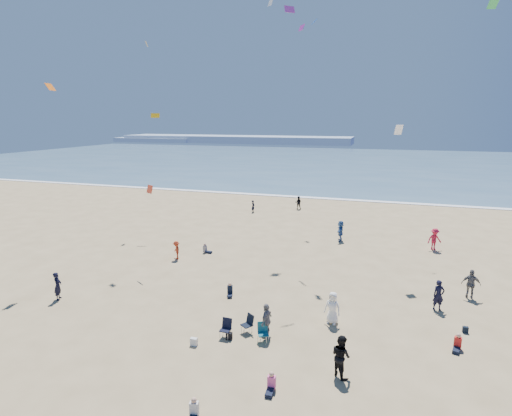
% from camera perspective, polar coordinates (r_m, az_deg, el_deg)
% --- Properties ---
extents(ground, '(220.00, 220.00, 0.00)m').
position_cam_1_polar(ground, '(17.82, -15.77, -26.73)').
color(ground, tan).
rests_on(ground, ground).
extents(ocean, '(220.00, 100.00, 0.06)m').
position_cam_1_polar(ocean, '(107.16, 13.25, 6.33)').
color(ocean, '#476B84').
rests_on(ocean, ground).
extents(surf_line, '(220.00, 1.20, 0.08)m').
position_cam_1_polar(surf_line, '(57.93, 9.22, 1.39)').
color(surf_line, white).
rests_on(surf_line, ground).
extents(headland_far, '(110.00, 20.00, 3.20)m').
position_cam_1_polar(headland_far, '(193.88, -3.03, 9.78)').
color(headland_far, '#7A8EA8').
rests_on(headland_far, ground).
extents(headland_near, '(40.00, 14.00, 2.00)m').
position_cam_1_polar(headland_near, '(207.03, -14.10, 9.44)').
color(headland_near, '#7A8EA8').
rests_on(headland_near, ground).
extents(standing_flyers, '(32.72, 43.03, 1.95)m').
position_cam_1_polar(standing_flyers, '(27.29, 11.76, -9.75)').
color(standing_flyers, black).
rests_on(standing_flyers, ground).
extents(seated_group, '(18.91, 18.48, 0.84)m').
position_cam_1_polar(seated_group, '(23.11, 1.16, -15.09)').
color(seated_group, silver).
rests_on(seated_group, ground).
extents(chair_cluster, '(2.71, 1.53, 1.00)m').
position_cam_1_polar(chair_cluster, '(21.68, -1.59, -16.85)').
color(chair_cluster, black).
rests_on(chair_cluster, ground).
extents(white_tote, '(0.35, 0.20, 0.40)m').
position_cam_1_polar(white_tote, '(21.41, -8.87, -18.36)').
color(white_tote, silver).
rests_on(white_tote, ground).
extents(black_backpack, '(0.30, 0.22, 0.38)m').
position_cam_1_polar(black_backpack, '(21.71, -3.86, -17.79)').
color(black_backpack, black).
rests_on(black_backpack, ground).
extents(navy_bag, '(0.28, 0.18, 0.34)m').
position_cam_1_polar(navy_bag, '(24.91, 27.73, -15.13)').
color(navy_bag, black).
rests_on(navy_bag, ground).
extents(kites_aloft, '(43.28, 39.25, 26.25)m').
position_cam_1_polar(kites_aloft, '(24.69, 20.51, 18.03)').
color(kites_aloft, '#982097').
rests_on(kites_aloft, ground).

